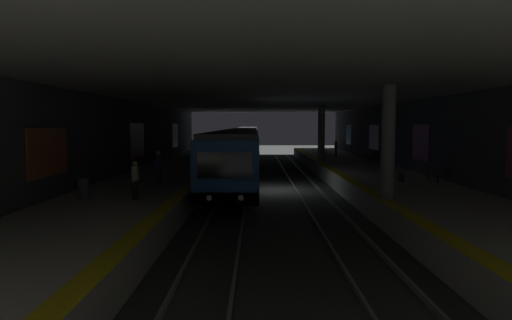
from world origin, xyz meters
name	(u,v)px	position (x,y,z in m)	size (l,w,h in m)	color
ground_plane	(271,190)	(0.00, 0.00, 0.00)	(120.00, 120.00, 0.00)	#383A38
track_left	(307,189)	(0.00, -2.20, 0.08)	(60.00, 1.53, 0.16)	gray
track_right	(236,189)	(0.00, 2.20, 0.08)	(60.00, 1.53, 0.16)	gray
platform_left	(378,182)	(0.00, -6.55, 0.53)	(60.00, 5.30, 1.06)	beige
platform_right	(165,182)	(0.00, 6.55, 0.53)	(60.00, 5.30, 1.06)	beige
wall_left	(425,145)	(0.05, -9.45, 2.80)	(60.00, 0.56, 5.60)	#56565B
wall_right	(117,145)	(0.03, 9.45, 2.80)	(60.00, 0.56, 5.60)	#56565B
ceiling_slab	(272,96)	(0.00, 0.00, 5.80)	(60.00, 19.40, 0.40)	beige
pillar_near	(388,142)	(-9.44, -4.35, 3.33)	(0.56, 0.56, 4.55)	gray
pillar_far	(321,133)	(8.93, -4.35, 3.33)	(0.56, 0.56, 4.55)	gray
metro_train	(244,143)	(20.69, 2.20, 2.03)	(59.96, 2.83, 3.49)	#19569E
bench_left_near	(434,171)	(-3.74, -8.53, 1.57)	(1.70, 0.47, 0.86)	#262628
bench_left_mid	(387,159)	(4.95, -8.53, 1.57)	(1.70, 0.47, 0.86)	#262628
bench_left_far	(368,154)	(10.37, -8.53, 1.57)	(1.70, 0.47, 0.86)	#262628
bench_right_near	(138,163)	(1.34, 8.53, 1.57)	(1.70, 0.47, 0.86)	#262628
bench_right_mid	(171,152)	(12.37, 8.53, 1.57)	(1.70, 0.47, 0.86)	#262628
person_waiting_near	(135,179)	(-9.59, 5.76, 1.88)	(0.60, 0.22, 1.54)	black
person_walking_mid	(159,166)	(-5.29, 5.76, 1.98)	(0.60, 0.23, 1.70)	#252525
person_standing_far	(336,148)	(14.07, -6.45, 1.87)	(0.60, 0.22, 1.53)	#3D3D3D
backpack_on_floor	(401,178)	(-4.11, -6.67, 1.25)	(0.30, 0.20, 0.40)	#1E512D
trash_bin	(84,189)	(-9.69, 7.80, 1.48)	(0.44, 0.44, 0.85)	#595B5E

